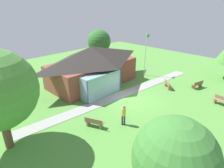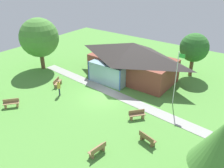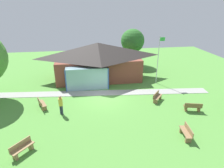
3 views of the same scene
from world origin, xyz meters
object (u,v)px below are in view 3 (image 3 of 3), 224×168
object	(u,v)px
bench_front_left	(22,148)
pavilion	(98,60)
flagpole	(158,58)
bench_lawn_far_right	(193,107)
visitor_strolling_lawn	(61,104)
tree_behind_pavilion_right	(133,41)
bench_mid_left	(42,104)
bench_front_right	(186,132)
bench_mid_right	(157,97)

from	to	relation	value
bench_front_left	pavilion	bearing A→B (deg)	-164.39
flagpole	bench_lawn_far_right	distance (m)	7.31
visitor_strolling_lawn	tree_behind_pavilion_right	distance (m)	16.50
bench_front_left	visitor_strolling_lawn	size ratio (longest dim) A/B	0.82
flagpole	bench_mid_left	bearing A→B (deg)	-161.23
bench_lawn_far_right	tree_behind_pavilion_right	world-z (taller)	tree_behind_pavilion_right
bench_front_left	tree_behind_pavilion_right	distance (m)	21.35
bench_lawn_far_right	bench_front_right	distance (m)	4.03
flagpole	visitor_strolling_lawn	world-z (taller)	flagpole
bench_mid_right	visitor_strolling_lawn	distance (m)	9.02
pavilion	bench_mid_right	size ratio (longest dim) A/B	7.70
bench_lawn_far_right	visitor_strolling_lawn	size ratio (longest dim) A/B	0.90
bench_mid_right	bench_front_left	world-z (taller)	same
bench_lawn_far_right	bench_mid_right	bearing A→B (deg)	149.46
pavilion	visitor_strolling_lawn	xyz separation A→B (m)	(-3.81, -8.22, -1.29)
pavilion	bench_front_left	world-z (taller)	pavilion
bench_mid_left	pavilion	bearing A→B (deg)	116.63
bench_mid_right	bench_front_left	bearing A→B (deg)	-22.51
bench_front_right	tree_behind_pavilion_right	world-z (taller)	tree_behind_pavilion_right
bench_front_right	tree_behind_pavilion_right	distance (m)	18.07
pavilion	flagpole	world-z (taller)	flagpole
pavilion	tree_behind_pavilion_right	world-z (taller)	tree_behind_pavilion_right
bench_lawn_far_right	tree_behind_pavilion_right	bearing A→B (deg)	111.78
bench_front_left	bench_mid_left	xyz separation A→B (m)	(0.19, 5.81, 0.00)
flagpole	bench_lawn_far_right	world-z (taller)	flagpole
visitor_strolling_lawn	bench_lawn_far_right	bearing A→B (deg)	-150.12
bench_lawn_far_right	bench_front_right	size ratio (longest dim) A/B	1.01
flagpole	bench_mid_right	size ratio (longest dim) A/B	3.85
bench_mid_left	tree_behind_pavilion_right	world-z (taller)	tree_behind_pavilion_right
bench_lawn_far_right	tree_behind_pavilion_right	distance (m)	14.96
bench_front_right	bench_front_left	bearing A→B (deg)	97.06
flagpole	bench_lawn_far_right	size ratio (longest dim) A/B	3.52
bench_mid_right	pavilion	bearing A→B (deg)	-103.68
flagpole	pavilion	bearing A→B (deg)	158.39
bench_mid_right	tree_behind_pavilion_right	bearing A→B (deg)	-142.00
bench_mid_right	bench_front_left	size ratio (longest dim) A/B	1.00
bench_mid_right	tree_behind_pavilion_right	distance (m)	12.56
bench_lawn_far_right	visitor_strolling_lawn	distance (m)	11.36
flagpole	bench_mid_left	distance (m)	13.30
bench_mid_right	visitor_strolling_lawn	bearing A→B (deg)	-42.19
bench_lawn_far_right	flagpole	bearing A→B (deg)	111.12
bench_front_left	bench_front_right	bearing A→B (deg)	130.14
bench_mid_right	tree_behind_pavilion_right	world-z (taller)	tree_behind_pavilion_right
flagpole	bench_mid_right	bearing A→B (deg)	-109.63
bench_mid_left	tree_behind_pavilion_right	distance (m)	16.72
bench_lawn_far_right	visitor_strolling_lawn	world-z (taller)	visitor_strolling_lawn
bench_front_right	visitor_strolling_lawn	xyz separation A→B (m)	(-8.94, 4.49, 0.62)
bench_mid_left	visitor_strolling_lawn	bearing A→B (deg)	29.47
pavilion	visitor_strolling_lawn	bearing A→B (deg)	-114.89
pavilion	bench_front_left	distance (m)	14.07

